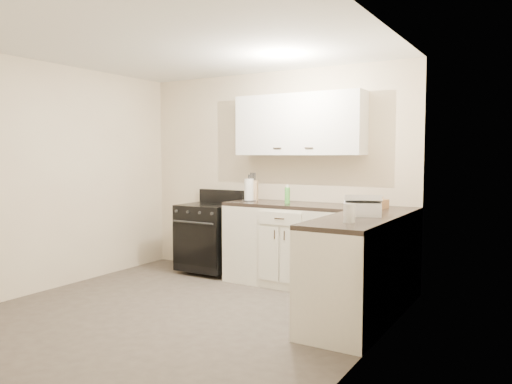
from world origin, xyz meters
The scene contains 19 objects.
floor centered at (0.00, 0.00, 0.00)m, with size 3.60×3.60×0.00m, color #473F38.
ceiling centered at (0.00, 0.00, 2.50)m, with size 3.60×3.60×0.00m, color white.
wall_back centered at (0.00, 1.80, 1.25)m, with size 3.60×3.60×0.00m, color #F1E3BE.
wall_right centered at (1.80, 0.00, 1.25)m, with size 3.60×3.60×0.00m, color #F1E3BE.
wall_left centered at (-1.80, 0.00, 1.25)m, with size 3.60×3.60×0.00m, color #F1E3BE.
base_cabinets_back centered at (0.43, 1.50, 0.45)m, with size 1.55×0.60×0.90m, color silver.
base_cabinets_right centered at (1.50, 0.85, 0.45)m, with size 0.60×1.90×0.90m, color silver.
countertop_back centered at (0.43, 1.50, 0.92)m, with size 1.55×0.60×0.04m, color black.
countertop_right centered at (1.50, 0.85, 0.92)m, with size 0.60×1.90×0.04m, color black.
upper_cabinets centered at (0.43, 1.65, 1.84)m, with size 1.55×0.30×0.70m, color white.
stove centered at (-0.75, 1.48, 0.46)m, with size 0.68×0.58×0.82m, color black.
knife_block centered at (-0.14, 1.56, 1.06)m, with size 0.11×0.10×0.25m, color tan.
paper_towel centered at (-0.16, 1.50, 1.07)m, with size 0.11×0.11×0.27m, color white.
soap_bottle centered at (0.37, 1.47, 1.03)m, with size 0.06×0.06×0.18m, color #50B445.
wicker_basket centered at (1.36, 1.51, 0.99)m, with size 0.27×0.18×0.09m, color #AC7D51.
countertop_grill centered at (1.48, 0.81, 1.00)m, with size 0.33×0.31×0.12m, color silver.
glass_jar centered at (1.55, 0.29, 1.02)m, with size 0.09×0.09×0.15m, color silver.
oven_mitt_near centered at (1.18, 0.32, 0.47)m, with size 0.02×0.15×0.26m, color black.
oven_mitt_far centered at (1.18, 0.64, 0.47)m, with size 0.02×0.16×0.27m, color black.
Camera 1 is at (2.96, -3.58, 1.49)m, focal length 35.00 mm.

